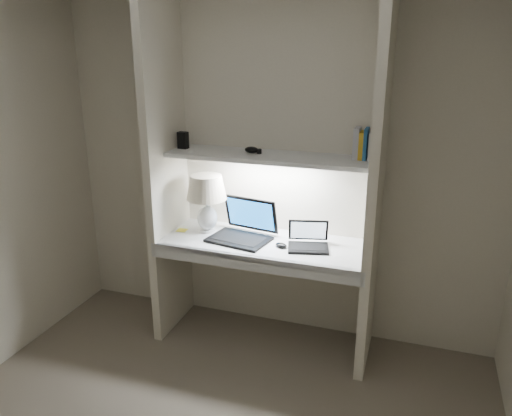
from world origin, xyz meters
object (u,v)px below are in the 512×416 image
at_px(table_lamp, 207,194).
at_px(laptop_main, 243,230).
at_px(laptop_netbook, 308,241).
at_px(book_row, 368,145).
at_px(speaker, 261,221).

bearing_deg(table_lamp, laptop_main, -5.52).
xyz_separation_m(table_lamp, laptop_netbook, (0.76, -0.05, -0.25)).
bearing_deg(table_lamp, book_row, 6.26).
xyz_separation_m(table_lamp, laptop_main, (0.29, -0.03, -0.23)).
bearing_deg(laptop_netbook, speaker, 137.61).
relative_size(laptop_netbook, speaker, 2.48).
relative_size(laptop_netbook, book_row, 1.58).
bearing_deg(laptop_netbook, book_row, 13.09).
bearing_deg(speaker, table_lamp, -153.98).
bearing_deg(speaker, laptop_netbook, -27.98).
xyz_separation_m(laptop_netbook, book_row, (0.33, 0.17, 0.65)).
distance_m(speaker, book_row, 0.97).
bearing_deg(speaker, book_row, -3.30).
bearing_deg(book_row, laptop_netbook, -153.05).
height_order(speaker, book_row, book_row).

